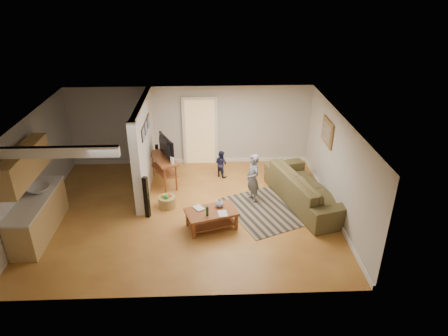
{
  "coord_description": "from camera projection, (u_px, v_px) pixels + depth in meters",
  "views": [
    {
      "loc": [
        0.58,
        -8.78,
        5.58
      ],
      "look_at": [
        0.94,
        0.27,
        1.1
      ],
      "focal_mm": 32.0,
      "sensor_mm": 36.0,
      "label": 1
    }
  ],
  "objects": [
    {
      "name": "sofa",
      "position": [
        305.0,
        202.0,
        10.73
      ],
      "size": [
        1.94,
        3.16,
        0.86
      ],
      "primitive_type": "imported",
      "rotation": [
        0.0,
        0.0,
        1.86
      ],
      "color": "#4F3F27",
      "rests_on": "ground"
    },
    {
      "name": "toddler",
      "position": [
        221.0,
        176.0,
        12.1
      ],
      "size": [
        0.51,
        0.5,
        0.83
      ],
      "primitive_type": "imported",
      "rotation": [
        0.0,
        0.0,
        2.38
      ],
      "color": "#1C1D3B",
      "rests_on": "ground"
    },
    {
      "name": "tv_console",
      "position": [
        164.0,
        160.0,
        11.37
      ],
      "size": [
        0.99,
        1.39,
        1.12
      ],
      "rotation": [
        0.0,
        0.0,
        0.43
      ],
      "color": "brown",
      "rests_on": "ground"
    },
    {
      "name": "speaker_right",
      "position": [
        158.0,
        159.0,
        12.12
      ],
      "size": [
        0.1,
        0.1,
        0.92
      ],
      "primitive_type": "cube",
      "rotation": [
        0.0,
        0.0,
        0.05
      ],
      "color": "black",
      "rests_on": "ground"
    },
    {
      "name": "room_shell",
      "position": [
        144.0,
        154.0,
        10.02
      ],
      "size": [
        7.54,
        6.02,
        2.52
      ],
      "color": "#BBB9B3",
      "rests_on": "ground"
    },
    {
      "name": "toy_basket",
      "position": [
        167.0,
        201.0,
        10.45
      ],
      "size": [
        0.46,
        0.46,
        0.41
      ],
      "color": "olive",
      "rests_on": "ground"
    },
    {
      "name": "speaker_left",
      "position": [
        146.0,
        197.0,
        9.85
      ],
      "size": [
        0.14,
        0.14,
        1.12
      ],
      "primitive_type": "cube",
      "rotation": [
        0.0,
        0.0,
        -0.31
      ],
      "color": "black",
      "rests_on": "ground"
    },
    {
      "name": "coffee_table",
      "position": [
        212.0,
        214.0,
        9.53
      ],
      "size": [
        1.35,
        1.03,
        0.71
      ],
      "rotation": [
        0.0,
        0.0,
        0.31
      ],
      "color": "brown",
      "rests_on": "ground"
    },
    {
      "name": "ground",
      "position": [
        188.0,
        211.0,
        10.32
      ],
      "size": [
        7.5,
        7.5,
        0.0
      ],
      "primitive_type": "plane",
      "color": "brown",
      "rests_on": "ground"
    },
    {
      "name": "area_rug",
      "position": [
        283.0,
        205.0,
        10.58
      ],
      "size": [
        3.47,
        3.07,
        0.01
      ],
      "primitive_type": "cube",
      "rotation": [
        0.0,
        0.0,
        0.41
      ],
      "color": "black",
      "rests_on": "ground"
    },
    {
      "name": "child",
      "position": [
        252.0,
        200.0,
        10.82
      ],
      "size": [
        0.47,
        0.57,
        1.34
      ],
      "primitive_type": "imported",
      "rotation": [
        0.0,
        0.0,
        -1.21
      ],
      "color": "slate",
      "rests_on": "ground"
    }
  ]
}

